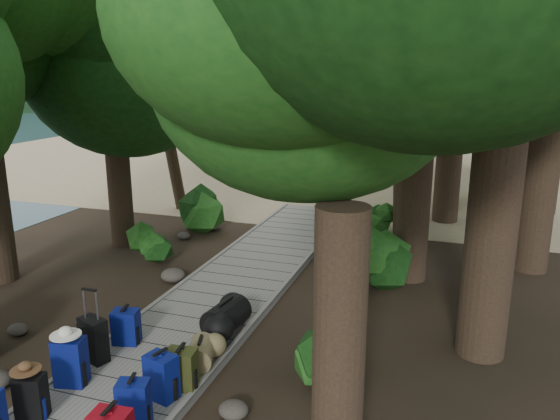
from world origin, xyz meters
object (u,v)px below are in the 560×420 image
(backpack_left_c, at_px, (70,359))
(backpack_left_d, at_px, (126,325))
(backpack_right_b, at_px, (134,402))
(duffel_right_khaki, at_px, (201,353))
(backpack_left_b, at_px, (31,395))
(backpack_right_d, at_px, (182,367))
(lone_suitcase_on_sand, at_px, (334,195))
(backpack_right_c, at_px, (161,374))
(duffel_right_black, at_px, (226,317))
(suitcase_on_boardwalk, at_px, (94,340))
(sun_lounger, at_px, (447,194))
(kayak, at_px, (264,176))

(backpack_left_c, height_order, backpack_left_d, backpack_left_c)
(backpack_right_b, xyz_separation_m, duffel_right_khaki, (0.11, 1.49, -0.14))
(backpack_left_b, height_order, duffel_right_khaki, backpack_left_b)
(backpack_right_d, bearing_deg, lone_suitcase_on_sand, 85.69)
(backpack_left_c, xyz_separation_m, duffel_right_khaki, (1.41, 0.97, -0.18))
(backpack_right_c, height_order, duffel_right_khaki, backpack_right_c)
(lone_suitcase_on_sand, bearing_deg, backpack_right_b, -77.04)
(duffel_right_black, height_order, lone_suitcase_on_sand, lone_suitcase_on_sand)
(backpack_left_b, xyz_separation_m, duffel_right_black, (1.30, 2.78, -0.06))
(suitcase_on_boardwalk, height_order, sun_lounger, suitcase_on_boardwalk)
(backpack_right_b, relative_size, duffel_right_black, 0.83)
(backpack_left_c, distance_m, sun_lounger, 13.04)
(backpack_left_d, distance_m, sun_lounger, 11.90)
(kayak, relative_size, sun_lounger, 1.63)
(backpack_right_c, xyz_separation_m, backpack_right_d, (0.13, 0.29, -0.03))
(backpack_left_b, bearing_deg, backpack_right_c, 18.82)
(suitcase_on_boardwalk, bearing_deg, duffel_right_black, 64.49)
(backpack_left_b, bearing_deg, suitcase_on_boardwalk, 80.09)
(backpack_right_b, height_order, duffel_right_khaki, backpack_right_b)
(backpack_left_c, distance_m, backpack_right_c, 1.30)
(backpack_left_b, xyz_separation_m, backpack_right_b, (1.26, 0.23, 0.02))
(backpack_left_c, xyz_separation_m, backpack_right_d, (1.43, 0.39, -0.07))
(backpack_right_d, relative_size, sun_lounger, 0.30)
(backpack_left_c, bearing_deg, lone_suitcase_on_sand, 72.17)
(duffel_right_khaki, bearing_deg, backpack_right_b, -112.37)
(backpack_left_c, height_order, duffel_right_black, backpack_left_c)
(backpack_right_b, bearing_deg, backpack_left_c, 141.86)
(lone_suitcase_on_sand, xyz_separation_m, sun_lounger, (3.34, 1.19, 0.00))
(backpack_right_b, distance_m, backpack_right_d, 0.92)
(backpack_left_d, height_order, sun_lounger, backpack_left_d)
(backpack_left_d, distance_m, duffel_right_black, 1.54)
(sun_lounger, bearing_deg, backpack_left_b, -102.76)
(backpack_left_c, height_order, lone_suitcase_on_sand, backpack_left_c)
(backpack_left_d, height_order, suitcase_on_boardwalk, suitcase_on_boardwalk)
(backpack_left_c, distance_m, backpack_left_d, 1.20)
(sun_lounger, bearing_deg, backpack_right_c, -98.51)
(backpack_left_d, xyz_separation_m, backpack_right_b, (1.26, -1.72, 0.03))
(backpack_left_d, relative_size, suitcase_on_boardwalk, 0.91)
(backpack_left_b, xyz_separation_m, backpack_left_c, (-0.04, 0.75, 0.05))
(lone_suitcase_on_sand, distance_m, kayak, 4.56)
(backpack_right_b, height_order, suitcase_on_boardwalk, backpack_right_b)
(duffel_right_khaki, xyz_separation_m, suitcase_on_boardwalk, (-1.50, -0.36, 0.14))
(backpack_left_b, height_order, backpack_left_d, backpack_left_b)
(duffel_right_khaki, bearing_deg, backpack_left_b, -146.74)
(backpack_left_d, xyz_separation_m, kayak, (-2.50, 12.87, -0.23))
(kayak, height_order, sun_lounger, sun_lounger)
(duffel_right_khaki, xyz_separation_m, kayak, (-3.87, 13.10, -0.13))
(backpack_right_c, distance_m, sun_lounger, 12.56)
(backpack_left_c, height_order, backpack_right_b, backpack_left_c)
(backpack_right_c, height_order, sun_lounger, backpack_right_c)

